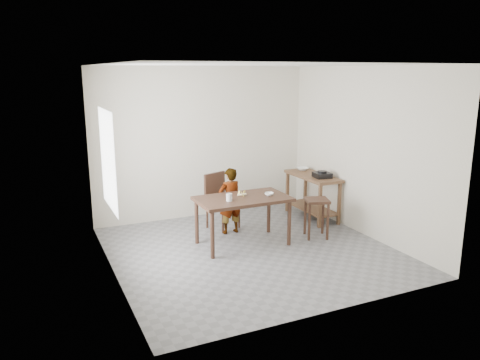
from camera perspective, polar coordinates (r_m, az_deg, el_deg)
name	(u,v)px	position (r m, az deg, el deg)	size (l,w,h in m)	color
floor	(251,252)	(7.07, 1.38, -8.75)	(4.00, 4.00, 0.04)	slate
ceiling	(252,63)	(6.56, 1.51, 14.05)	(4.00, 4.00, 0.04)	white
wall_back	(202,143)	(8.51, -4.59, 4.55)	(4.00, 0.04, 2.70)	silver
wall_front	(337,195)	(5.00, 11.73, -1.83)	(4.00, 0.04, 2.70)	silver
wall_left	(107,175)	(6.08, -15.90, 0.61)	(0.04, 4.00, 2.70)	silver
wall_right	(365,152)	(7.77, 14.94, 3.33)	(0.04, 4.00, 2.70)	silver
window_pane	(108,160)	(6.25, -15.83, 2.36)	(0.02, 1.10, 1.30)	white
dining_table	(243,221)	(7.19, 0.34, -5.02)	(1.40, 0.80, 0.75)	#3B2419
prep_counter	(312,196)	(8.58, 8.78, -1.98)	(0.50, 1.20, 0.80)	brown
child	(230,201)	(7.64, -1.25, -2.56)	(0.40, 0.26, 1.10)	silver
dining_chair	(223,201)	(7.91, -2.09, -2.63)	(0.45, 0.45, 0.93)	#3B2419
stool	(316,218)	(7.62, 9.29, -4.60)	(0.36, 0.36, 0.63)	#3B2419
glass_tumbler	(229,197)	(6.88, -1.33, -2.11)	(0.09, 0.09, 0.11)	silver
small_bowl	(269,194)	(7.20, 3.56, -1.72)	(0.14, 0.14, 0.04)	white
banana	(242,194)	(7.16, 0.23, -1.74)	(0.16, 0.11, 0.06)	gold
serving_bowl	(302,169)	(8.83, 7.59, 1.35)	(0.22, 0.22, 0.06)	white
gas_burner	(322,175)	(8.28, 9.98, 0.60)	(0.27, 0.27, 0.09)	black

